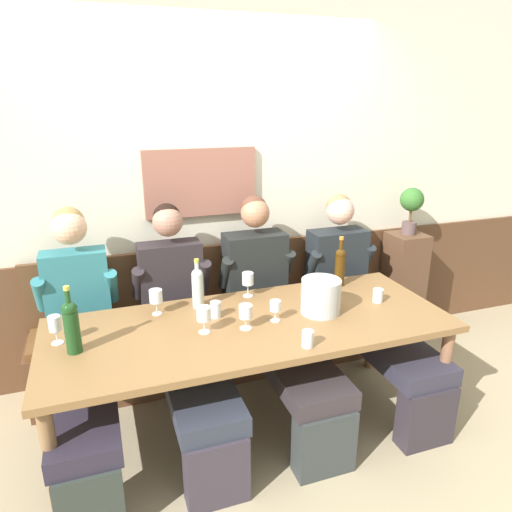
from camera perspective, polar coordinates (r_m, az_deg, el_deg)
name	(u,v)px	position (r m, az deg, el deg)	size (l,w,h in m)	color
ground_plane	(258,442)	(3.05, 0.21, -21.70)	(6.80, 6.80, 0.02)	tan
room_wall_back	(207,181)	(3.41, -5.98, 9.08)	(6.80, 0.12, 2.80)	silver
wood_wainscot_panel	(213,304)	(3.64, -5.26, -5.83)	(6.80, 0.03, 0.92)	brown
wall_bench	(221,337)	(3.54, -4.32, -9.78)	(2.61, 0.42, 0.94)	brown
dining_table	(251,333)	(2.75, -0.57, -9.40)	(2.31, 0.91, 0.74)	olive
person_right_seat	(80,338)	(2.94, -20.67, -9.39)	(0.50, 1.33, 1.34)	#2C342F
person_left_seat	(183,327)	(2.97, -8.88, -8.51)	(0.52, 1.33, 1.32)	#362F3A
person_center_right_seat	(272,309)	(3.13, 2.01, -6.45)	(0.54, 1.33, 1.33)	#313738
person_center_left_seat	(361,298)	(3.41, 12.65, -5.02)	(0.54, 1.33, 1.29)	#2F2830
ice_bucket	(321,296)	(2.82, 7.90, -4.87)	(0.24, 0.24, 0.21)	#B7BEC1
wine_bottle_amber_mid	(71,325)	(2.53, -21.57, -7.82)	(0.08, 0.08, 0.36)	#1A431C
wine_bottle_green_tall	(340,265)	(3.23, 10.19, -1.12)	(0.07, 0.07, 0.35)	#43290A
wine_bottle_clear_water	(198,286)	(2.87, -7.13, -3.70)	(0.07, 0.07, 0.31)	#B9C6C0
wine_glass_by_bottle	(55,324)	(2.67, -23.31, -7.66)	(0.06, 0.06, 0.16)	silver
wine_glass_center_rear	(204,314)	(2.58, -6.39, -7.07)	(0.08, 0.08, 0.15)	silver
wine_glass_right_end	(156,297)	(2.83, -12.10, -4.94)	(0.08, 0.08, 0.15)	silver
wine_glass_left_end	(246,312)	(2.61, -1.27, -6.85)	(0.08, 0.08, 0.14)	silver
wine_glass_mid_left	(275,307)	(2.70, 2.37, -6.21)	(0.06, 0.06, 0.13)	silver
wine_glass_center_front	(248,280)	(3.02, -1.00, -2.92)	(0.07, 0.07, 0.16)	silver
water_tumbler_right	(378,295)	(3.06, 14.64, -4.67)	(0.07, 0.07, 0.09)	silver
water_tumbler_left	(216,309)	(2.77, -4.95, -6.51)	(0.06, 0.06, 0.10)	silver
water_tumbler_center	(308,339)	(2.47, 6.33, -9.98)	(0.06, 0.06, 0.09)	silver
corner_pedestal	(403,286)	(4.15, 17.43, -3.50)	(0.28, 0.28, 0.91)	brown
potted_plant	(411,204)	(3.95, 18.42, 5.98)	(0.19, 0.19, 0.38)	brown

